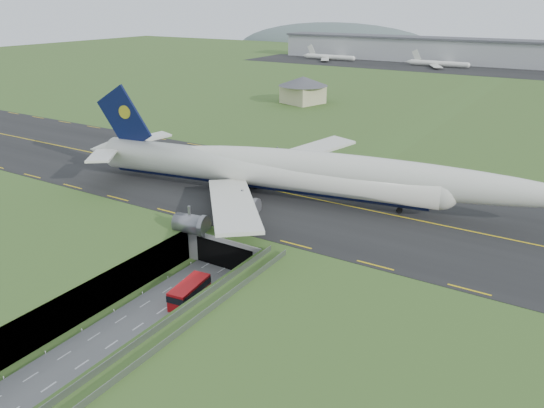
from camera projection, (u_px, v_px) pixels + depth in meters
The scene contains 10 objects.
ground at pixel (196, 289), 86.86m from camera, with size 900.00×900.00×0.00m, color #3F5723.
airfield_deck at pixel (195, 273), 85.78m from camera, with size 800.00×800.00×6.00m, color gray.
trench_road at pixel (164, 310), 80.88m from camera, with size 12.00×75.00×0.20m, color slate.
taxiway at pixel (295, 195), 110.85m from camera, with size 800.00×44.00×0.18m, color black.
tunnel_portal at pixel (252, 234), 98.92m from camera, with size 17.00×22.30×6.00m.
guideway at pixel (163, 343), 64.39m from camera, with size 3.00×53.00×7.05m.
jumbo_jet at pixel (294, 172), 106.64m from camera, with size 104.44×64.68×21.72m.
shuttle_tram at pixel (190, 292), 82.34m from camera, with size 4.07×8.40×3.28m.
service_building at pixel (303, 88), 206.83m from camera, with size 23.92×23.92×10.47m.
cargo_terminal at pixel (512, 53), 319.48m from camera, with size 320.00×67.00×15.60m.
Camera 1 is at (50.63, -58.03, 44.34)m, focal length 35.00 mm.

